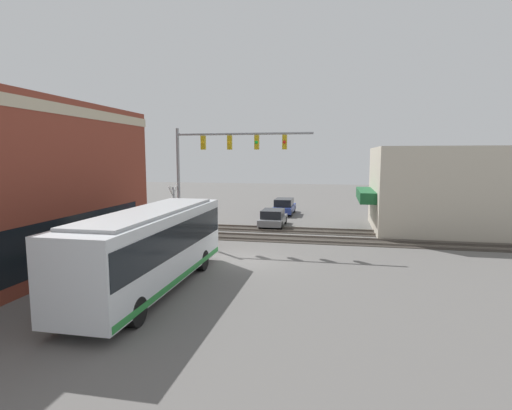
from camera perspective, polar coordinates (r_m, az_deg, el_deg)
The scene contains 9 objects.
ground_plane at distance 21.66m, azimuth -1.48°, elevation -7.93°, with size 120.00×120.00×0.00m, color #605E5B.
shop_building at distance 32.65m, azimuth 24.54°, elevation 2.04°, with size 8.77×10.49×6.24m.
city_bus at distance 17.23m, azimuth -14.71°, elevation -5.69°, with size 10.66×2.59×3.39m.
traffic_signal_gantry at distance 26.08m, azimuth -5.19°, elevation 7.09°, with size 0.42×8.97×7.39m.
crossing_signal at distance 26.35m, azimuth -11.70°, elevation -0.30°, with size 1.41×1.18×3.81m.
rail_track_near at distance 27.38m, azimuth 1.32°, elevation -4.70°, with size 2.60×60.00×0.15m.
rail_track_far at distance 30.47m, azimuth 2.38°, elevation -3.50°, with size 2.60×60.00×0.15m.
parked_car_grey at distance 31.84m, azimuth 2.45°, elevation -1.93°, with size 4.25×1.82×1.37m.
parked_car_blue at distance 38.63m, azimuth 4.05°, elevation -0.27°, with size 4.67×1.82×1.52m.
Camera 1 is at (-20.40, -4.68, 5.58)m, focal length 28.00 mm.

